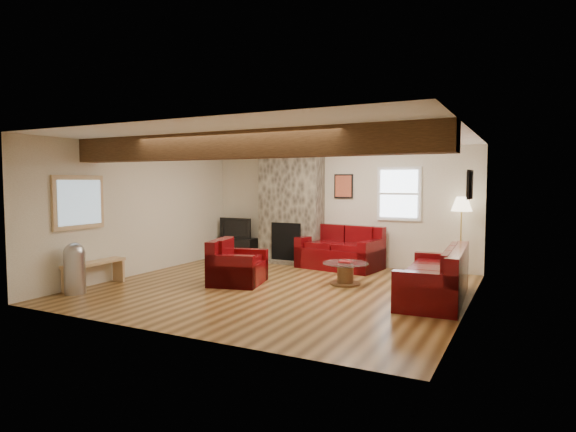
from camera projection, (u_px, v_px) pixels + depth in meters
The scene contains 18 objects.
room at pixel (278, 214), 8.01m from camera, with size 8.00×8.00×8.00m.
oak_beam at pixel (237, 145), 6.83m from camera, with size 6.00×0.36×0.38m, color #311D0E.
chimney_breast at pixel (291, 208), 10.68m from camera, with size 1.40×0.67×2.50m.
back_window at pixel (399, 194), 9.80m from camera, with size 0.90×0.08×1.10m, color white, non-canonical shape.
hatch_window at pixel (79, 202), 8.00m from camera, with size 0.08×1.00×0.90m, color tan, non-canonical shape.
ceiling_dome at pixel (348, 144), 8.33m from camera, with size 0.40×0.40×0.18m, color white, non-canonical shape.
artwork_back at pixel (343, 186), 10.33m from camera, with size 0.42×0.06×0.52m, color black, non-canonical shape.
artwork_right at pixel (469, 185), 6.91m from camera, with size 0.06×0.55×0.42m, color black, non-canonical shape.
sofa_three at pixel (434, 274), 7.28m from camera, with size 2.06×0.86×0.80m, color #430406, non-canonical shape.
loveseat at pixel (340, 247), 9.94m from camera, with size 1.65×0.95×0.88m, color #430406, non-canonical shape.
armchair_red at pixel (238, 262), 8.45m from camera, with size 0.96×0.84×0.78m, color #430406, non-canonical shape.
coffee_table at pixel (345, 274), 8.37m from camera, with size 0.79×0.79×0.41m.
tv_cabinet at pixel (237, 248), 11.44m from camera, with size 0.92×0.37×0.46m, color black.
television at pixel (237, 228), 11.41m from camera, with size 0.84×0.11×0.48m, color black.
floor_lamp at pixel (462, 208), 9.07m from camera, with size 0.39×0.39×1.51m.
pine_bench at pixel (95, 274), 8.17m from camera, with size 0.27×1.16×0.44m, color tan, non-canonical shape.
pedal_bin at pixel (75, 268), 7.68m from camera, with size 0.33×0.33×0.82m, color #ABABB0, non-canonical shape.
coal_bucket at pixel (309, 259), 10.17m from camera, with size 0.35×0.35×0.33m, color slate, non-canonical shape.
Camera 1 is at (3.76, -7.06, 1.78)m, focal length 30.00 mm.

